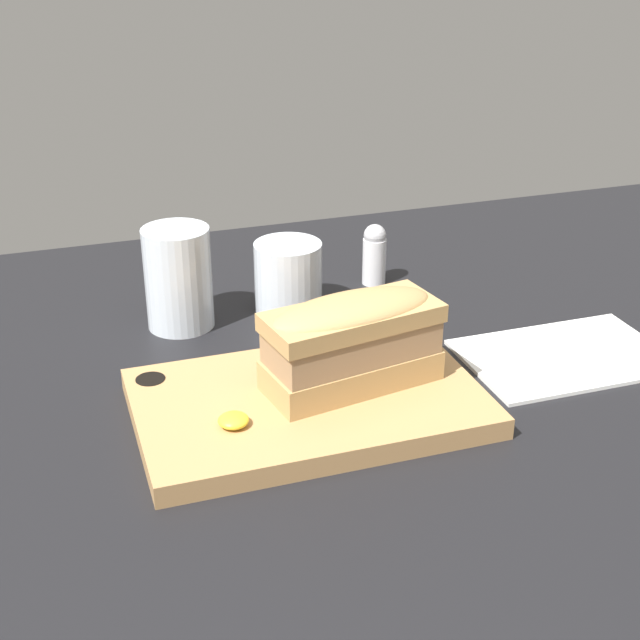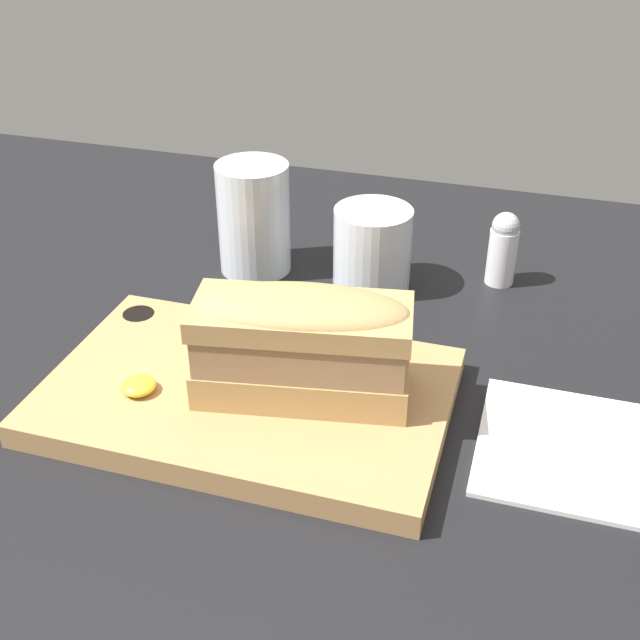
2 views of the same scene
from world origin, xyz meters
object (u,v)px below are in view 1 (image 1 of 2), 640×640
(napkin, at_px, (565,356))
(salt_shaker, at_px, (374,254))
(serving_board, at_px, (303,403))
(water_glass, at_px, (179,284))
(sandwich, at_px, (352,338))
(wine_glass, at_px, (288,281))

(napkin, distance_m, salt_shaker, 0.27)
(serving_board, distance_m, salt_shaker, 0.31)
(water_glass, height_order, salt_shaker, water_glass)
(serving_board, xyz_separation_m, water_glass, (-0.07, 0.22, 0.04))
(serving_board, relative_size, salt_shaker, 4.14)
(sandwich, relative_size, salt_shaker, 2.26)
(sandwich, xyz_separation_m, napkin, (0.24, 0.01, -0.06))
(serving_board, relative_size, water_glass, 2.78)
(sandwich, bearing_deg, water_glass, 119.21)
(water_glass, bearing_deg, salt_shaker, 9.70)
(serving_board, bearing_deg, sandwich, 4.79)
(serving_board, relative_size, sandwich, 1.83)
(water_glass, relative_size, salt_shaker, 1.49)
(salt_shaker, bearing_deg, napkin, -64.80)
(water_glass, xyz_separation_m, wine_glass, (0.12, -0.00, -0.01))
(wine_glass, bearing_deg, sandwich, -90.78)
(salt_shaker, bearing_deg, serving_board, -123.51)
(serving_board, relative_size, napkin, 1.51)
(serving_board, xyz_separation_m, sandwich, (0.05, 0.00, 0.06))
(wine_glass, distance_m, napkin, 0.31)
(serving_board, bearing_deg, water_glass, 108.16)
(wine_glass, height_order, salt_shaker, wine_glass)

